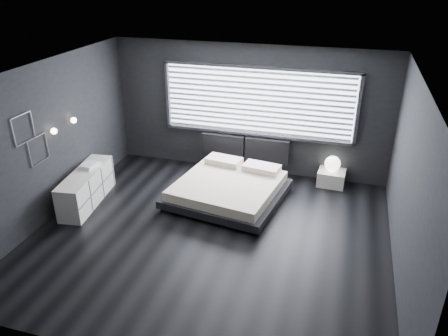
# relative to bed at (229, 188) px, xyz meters

# --- Properties ---
(room) EXTENTS (6.04, 6.00, 2.80)m
(room) POSITION_rel_bed_xyz_m (0.04, -1.30, 1.15)
(room) COLOR black
(room) RESTS_ON ground
(window) EXTENTS (4.14, 0.09, 1.52)m
(window) POSITION_rel_bed_xyz_m (0.24, 1.40, 1.36)
(window) COLOR white
(window) RESTS_ON ground
(headboard) EXTENTS (1.96, 0.16, 0.52)m
(headboard) POSITION_rel_bed_xyz_m (-0.01, 1.34, 0.32)
(headboard) COLOR black
(headboard) RESTS_ON ground
(sconce_near) EXTENTS (0.18, 0.11, 0.11)m
(sconce_near) POSITION_rel_bed_xyz_m (-2.85, -1.25, 1.35)
(sconce_near) COLOR silver
(sconce_near) RESTS_ON ground
(sconce_far) EXTENTS (0.18, 0.11, 0.11)m
(sconce_far) POSITION_rel_bed_xyz_m (-2.85, -0.65, 1.35)
(sconce_far) COLOR silver
(sconce_far) RESTS_ON ground
(wall_art_upper) EXTENTS (0.01, 0.48, 0.48)m
(wall_art_upper) POSITION_rel_bed_xyz_m (-2.94, -1.85, 1.60)
(wall_art_upper) COLOR #47474C
(wall_art_upper) RESTS_ON ground
(wall_art_lower) EXTENTS (0.01, 0.48, 0.48)m
(wall_art_lower) POSITION_rel_bed_xyz_m (-2.94, -1.60, 1.13)
(wall_art_lower) COLOR #47474C
(wall_art_lower) RESTS_ON ground
(bed) EXTENTS (2.35, 2.27, 0.54)m
(bed) POSITION_rel_bed_xyz_m (0.00, 0.00, 0.00)
(bed) COLOR black
(bed) RESTS_ON ground
(nightstand) EXTENTS (0.58, 0.49, 0.32)m
(nightstand) POSITION_rel_bed_xyz_m (1.91, 1.20, -0.09)
(nightstand) COLOR white
(nightstand) RESTS_ON ground
(orb_lamp) EXTENTS (0.32, 0.32, 0.32)m
(orb_lamp) POSITION_rel_bed_xyz_m (1.90, 1.22, 0.24)
(orb_lamp) COLOR white
(orb_lamp) RESTS_ON nightstand
(dresser) EXTENTS (0.68, 1.69, 0.66)m
(dresser) POSITION_rel_bed_xyz_m (-2.61, -0.89, 0.08)
(dresser) COLOR white
(dresser) RESTS_ON ground
(book_stack) EXTENTS (0.33, 0.41, 0.08)m
(book_stack) POSITION_rel_bed_xyz_m (-2.64, -0.65, 0.45)
(book_stack) COLOR white
(book_stack) RESTS_ON dresser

